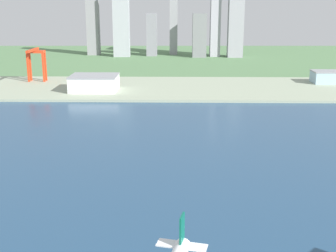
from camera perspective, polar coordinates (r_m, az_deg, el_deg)
name	(u,v)px	position (r m, az deg, el deg)	size (l,w,h in m)	color
ground_plane	(166,139)	(315.24, -0.27, -1.70)	(2400.00, 2400.00, 0.00)	#547C4F
water_bay	(163,170)	(258.44, -0.61, -5.57)	(840.00, 360.00, 0.15)	navy
industrial_pier	(170,88)	(499.79, 0.29, 4.80)	(840.00, 140.00, 2.50)	#97A38A
port_crane_red	(36,58)	(553.07, -16.31, 8.19)	(20.43, 38.63, 38.70)	red
warehouse_main	(94,83)	(483.65, -9.25, 5.38)	(49.04, 40.38, 16.27)	white
warehouse_annex	(333,77)	(557.33, 20.00, 5.83)	(46.52, 26.76, 13.91)	#99BCD1
distant_skyline	(172,23)	(813.42, 0.56, 12.84)	(275.38, 66.24, 151.85)	gray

